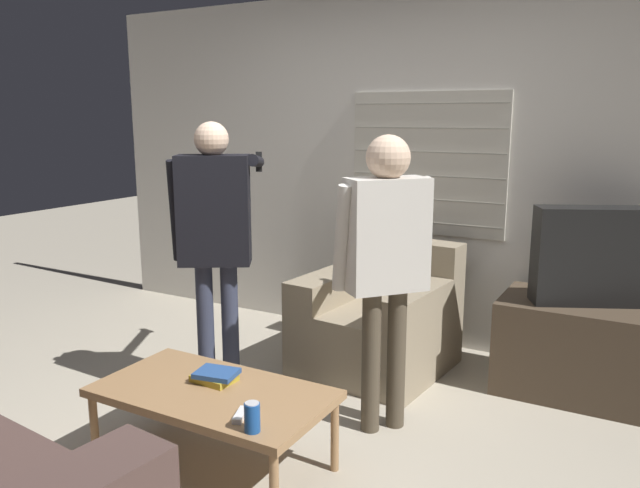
# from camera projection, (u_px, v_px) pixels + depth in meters

# --- Properties ---
(ground_plane) EXTENTS (16.00, 16.00, 0.00)m
(ground_plane) POSITION_uv_depth(u_px,v_px,m) (233.00, 454.00, 3.14)
(ground_plane) COLOR #B2A893
(wall_back) EXTENTS (5.20, 0.08, 2.55)m
(wall_back) POSITION_uv_depth(u_px,v_px,m) (395.00, 170.00, 4.61)
(wall_back) COLOR silver
(wall_back) RESTS_ON ground_plane
(armchair_beige) EXTENTS (0.95, 0.97, 0.83)m
(armchair_beige) POSITION_uv_depth(u_px,v_px,m) (379.00, 319.00, 4.18)
(armchair_beige) COLOR gray
(armchair_beige) RESTS_ON ground_plane
(coffee_table) EXTENTS (1.11, 0.60, 0.40)m
(coffee_table) POSITION_uv_depth(u_px,v_px,m) (212.00, 396.00, 2.94)
(coffee_table) COLOR #9E754C
(coffee_table) RESTS_ON ground_plane
(tv_stand) EXTENTS (1.02, 0.60, 0.58)m
(tv_stand) POSITION_uv_depth(u_px,v_px,m) (587.00, 349.00, 3.76)
(tv_stand) COLOR #4C3D2D
(tv_stand) RESTS_ON ground_plane
(tv) EXTENTS (0.72, 0.48, 0.58)m
(tv) POSITION_uv_depth(u_px,v_px,m) (595.00, 256.00, 3.64)
(tv) COLOR black
(tv) RESTS_ON tv_stand
(person_left_standing) EXTENTS (0.51, 0.84, 1.64)m
(person_left_standing) POSITION_uv_depth(u_px,v_px,m) (215.00, 228.00, 3.57)
(person_left_standing) COLOR #33384C
(person_left_standing) RESTS_ON ground_plane
(person_right_standing) EXTENTS (0.48, 0.76, 1.58)m
(person_right_standing) POSITION_uv_depth(u_px,v_px,m) (385.00, 248.00, 3.21)
(person_right_standing) COLOR #4C4233
(person_right_standing) RESTS_ON ground_plane
(book_stack) EXTENTS (0.23, 0.18, 0.06)m
(book_stack) POSITION_uv_depth(u_px,v_px,m) (215.00, 376.00, 3.02)
(book_stack) COLOR gold
(book_stack) RESTS_ON coffee_table
(soda_can) EXTENTS (0.07, 0.07, 0.13)m
(soda_can) POSITION_uv_depth(u_px,v_px,m) (252.00, 417.00, 2.53)
(soda_can) COLOR #194C9E
(soda_can) RESTS_ON coffee_table
(spare_remote) EXTENTS (0.08, 0.14, 0.02)m
(spare_remote) POSITION_uv_depth(u_px,v_px,m) (241.00, 415.00, 2.66)
(spare_remote) COLOR white
(spare_remote) RESTS_ON coffee_table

